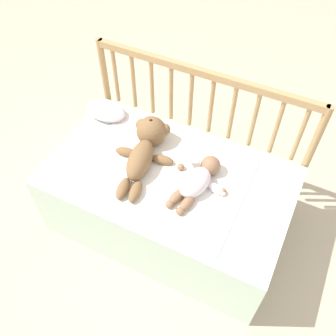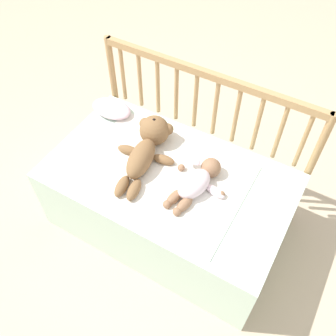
# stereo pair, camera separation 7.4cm
# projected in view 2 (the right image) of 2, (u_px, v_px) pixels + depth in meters

# --- Properties ---
(ground_plane) EXTENTS (12.00, 12.00, 0.00)m
(ground_plane) POSITION_uv_depth(u_px,v_px,m) (168.00, 221.00, 2.14)
(ground_plane) COLOR #C6B293
(crib_mattress) EXTENTS (1.19, 0.69, 0.43)m
(crib_mattress) POSITION_uv_depth(u_px,v_px,m) (169.00, 200.00, 1.98)
(crib_mattress) COLOR silver
(crib_mattress) RESTS_ON ground_plane
(crib_rail) EXTENTS (1.19, 0.04, 0.80)m
(crib_rail) POSITION_uv_depth(u_px,v_px,m) (205.00, 110.00, 1.91)
(crib_rail) COLOR tan
(crib_rail) RESTS_ON ground_plane
(blanket) EXTENTS (0.81, 0.58, 0.01)m
(blanket) POSITION_uv_depth(u_px,v_px,m) (161.00, 175.00, 1.81)
(blanket) COLOR white
(blanket) RESTS_ON crib_mattress
(teddy_bear) EXTENTS (0.31, 0.49, 0.16)m
(teddy_bear) POSITION_uv_depth(u_px,v_px,m) (147.00, 146.00, 1.85)
(teddy_bear) COLOR olive
(teddy_bear) RESTS_ON crib_mattress
(baby) EXTENTS (0.28, 0.35, 0.10)m
(baby) POSITION_uv_depth(u_px,v_px,m) (197.00, 182.00, 1.73)
(baby) COLOR white
(baby) RESTS_ON crib_mattress
(small_pillow) EXTENTS (0.24, 0.15, 0.06)m
(small_pillow) POSITION_uv_depth(u_px,v_px,m) (112.00, 109.00, 2.08)
(small_pillow) COLOR silver
(small_pillow) RESTS_ON crib_mattress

